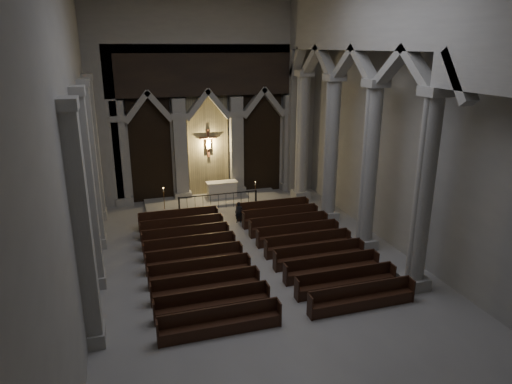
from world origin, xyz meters
TOP-DOWN VIEW (x-y plane):
  - room at (0.00, 0.00)m, footprint 24.00×24.10m
  - sanctuary_wall at (0.00, 11.54)m, footprint 14.00×0.77m
  - right_arcade at (5.50, 1.33)m, footprint 1.00×24.00m
  - left_pilasters at (-6.75, 3.50)m, footprint 0.60×13.00m
  - sanctuary_step at (0.00, 10.60)m, footprint 8.50×2.60m
  - altar at (0.61, 10.84)m, footprint 1.97×0.79m
  - altar_rail at (0.00, 9.13)m, footprint 4.82×0.09m
  - candle_stand_left at (-3.18, 9.55)m, footprint 0.25×0.25m
  - candle_stand_right at (2.46, 9.56)m, footprint 0.23×0.23m
  - pews at (0.00, 1.83)m, footprint 9.67×10.60m
  - worshipper at (0.59, 6.54)m, footprint 0.50×0.41m

SIDE VIEW (x-z plane):
  - sanctuary_step at x=0.00m, z-range 0.00..0.15m
  - pews at x=0.00m, z-range -0.17..0.79m
  - candle_stand_right at x=2.46m, z-range -0.31..1.06m
  - candle_stand_left at x=-3.18m, z-range -0.34..1.14m
  - worshipper at x=0.59m, z-range 0.00..1.18m
  - altar_rail at x=0.00m, z-range 0.15..1.10m
  - altar at x=0.61m, z-range 0.15..1.15m
  - left_pilasters at x=-6.75m, z-range -0.10..7.92m
  - sanctuary_wall at x=0.00m, z-range 0.62..12.62m
  - room at x=0.00m, z-range 1.60..13.60m
  - right_arcade at x=5.50m, z-range 1.83..13.83m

